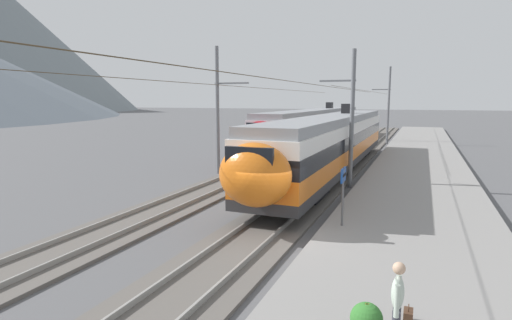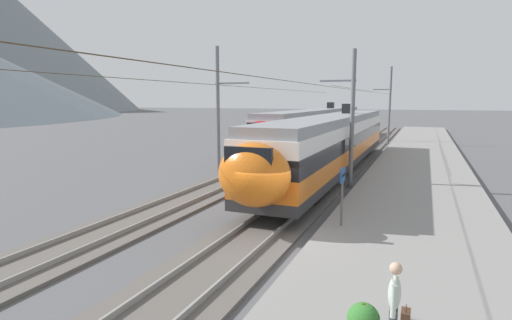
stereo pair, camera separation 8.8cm
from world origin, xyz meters
TOP-DOWN VIEW (x-y plane):
  - ground_plane at (0.00, 0.00)m, footprint 400.00×400.00m
  - platform_slab at (0.00, -4.26)m, footprint 120.00×6.14m
  - track_near at (0.00, 0.92)m, footprint 120.00×3.00m
  - track_far at (0.00, 6.01)m, footprint 120.00×3.00m
  - train_near_platform at (13.26, 0.92)m, footprint 27.95×2.89m
  - train_far_track at (29.87, 6.01)m, footprint 34.41×2.93m
  - catenary_mast_mid at (9.78, -0.63)m, footprint 43.85×1.98m
  - catenary_mast_east at (34.11, -0.64)m, footprint 43.85×1.98m
  - catenary_mast_far_side at (10.95, 7.93)m, footprint 43.85×2.36m
  - platform_sign at (1.50, -1.85)m, footprint 0.70×0.08m
  - passenger_walking at (-5.56, -4.10)m, footprint 0.53×0.22m
  - handbag_beside_passenger at (-4.43, -4.28)m, footprint 0.32×0.18m

SIDE VIEW (x-z plane):
  - ground_plane at x=0.00m, z-range 0.00..0.00m
  - track_near at x=0.00m, z-range -0.07..0.21m
  - track_far at x=0.00m, z-range -0.07..0.21m
  - platform_slab at x=0.00m, z-range 0.00..0.38m
  - handbag_beside_passenger at x=-4.43m, z-range 0.32..0.71m
  - passenger_walking at x=-5.56m, z-range 0.47..2.16m
  - platform_sign at x=1.50m, z-range 0.87..2.96m
  - train_near_platform at x=13.26m, z-range 0.09..4.36m
  - train_far_track at x=29.87m, z-range 0.10..4.37m
  - catenary_mast_mid at x=9.78m, z-range 0.18..7.70m
  - catenary_mast_far_side at x=10.95m, z-range 0.15..8.38m
  - catenary_mast_east at x=34.11m, z-range 0.14..8.52m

